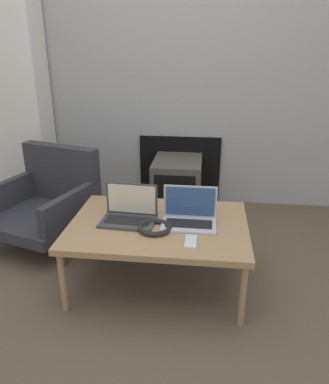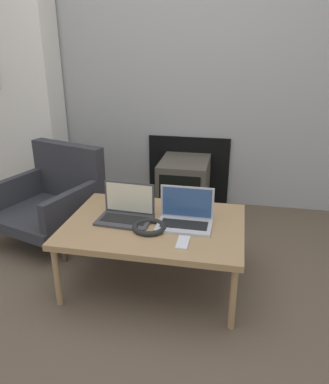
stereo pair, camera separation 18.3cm
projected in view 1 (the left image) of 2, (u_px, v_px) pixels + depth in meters
The scene contains 10 objects.
ground_plane at pixel (149, 324), 1.99m from camera, with size 14.00×14.00×0.00m, color brown.
wall_back at pixel (179, 56), 3.13m from camera, with size 7.00×0.08×2.60m.
table at pixel (159, 228), 2.22m from camera, with size 1.04×0.75×0.40m.
laptop_left at pixel (129, 213), 2.23m from camera, with size 0.33×0.22×0.21m.
laptop_right at pixel (189, 216), 2.19m from camera, with size 0.32×0.21×0.21m.
headphones at pixel (155, 228), 2.12m from camera, with size 0.20×0.20×0.03m.
phone at pixel (191, 241), 2.00m from camera, with size 0.06×0.14×0.01m.
tv at pixel (177, 186), 3.23m from camera, with size 0.40×0.51×0.47m.
armchair at pixel (48, 198), 2.77m from camera, with size 0.81×0.83×0.68m.
bookshelf at pixel (2, 100), 3.24m from camera, with size 0.76×0.32×1.87m.
Camera 1 is at (0.27, -1.56, 1.39)m, focal length 35.00 mm.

